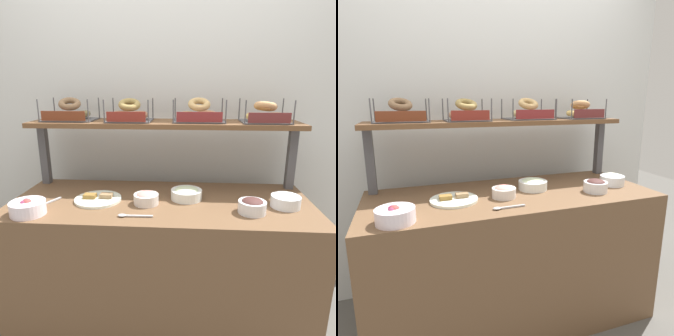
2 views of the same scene
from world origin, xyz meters
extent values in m
plane|color=#595651|center=(0.00, 0.00, 0.00)|extent=(8.00, 8.00, 0.00)
cube|color=silver|center=(0.00, 0.55, 1.20)|extent=(2.94, 0.06, 2.40)
cube|color=brown|center=(0.00, 0.00, 0.42)|extent=(1.74, 0.70, 0.85)
cube|color=#4C4C51|center=(-0.81, 0.27, 1.05)|extent=(0.05, 0.05, 0.40)
cube|color=#4C4C51|center=(0.81, 0.27, 1.05)|extent=(0.05, 0.05, 0.40)
cube|color=brown|center=(0.00, 0.27, 1.26)|extent=(1.70, 0.32, 0.03)
cylinder|color=silver|center=(-0.08, -0.06, 0.88)|extent=(0.14, 0.14, 0.06)
ellipsoid|color=pink|center=(-0.08, -0.06, 0.90)|extent=(0.11, 0.11, 0.04)
cylinder|color=white|center=(0.15, 0.03, 0.88)|extent=(0.18, 0.18, 0.06)
ellipsoid|color=#D6EBBE|center=(0.15, 0.03, 0.90)|extent=(0.14, 0.14, 0.04)
cylinder|color=white|center=(0.70, -0.05, 0.88)|extent=(0.16, 0.16, 0.06)
ellipsoid|color=white|center=(0.70, -0.05, 0.91)|extent=(0.12, 0.12, 0.04)
cylinder|color=white|center=(-0.67, -0.25, 0.89)|extent=(0.18, 0.18, 0.07)
sphere|color=#893356|center=(-0.69, -0.26, 0.91)|extent=(0.04, 0.04, 0.04)
sphere|color=#932046|center=(-0.69, -0.23, 0.91)|extent=(0.04, 0.04, 0.04)
sphere|color=#9C3D40|center=(-0.67, -0.24, 0.91)|extent=(0.03, 0.03, 0.03)
sphere|color=#98403D|center=(-0.68, -0.25, 0.91)|extent=(0.05, 0.05, 0.05)
cylinder|color=silver|center=(0.50, -0.14, 0.88)|extent=(0.15, 0.15, 0.06)
ellipsoid|color=#4D2C29|center=(0.50, -0.14, 0.91)|extent=(0.11, 0.11, 0.05)
cylinder|color=white|center=(-0.37, -0.03, 0.86)|extent=(0.27, 0.27, 0.01)
cube|color=olive|center=(-0.41, -0.03, 0.88)|extent=(0.07, 0.05, 0.02)
cube|color=#91714B|center=(-0.32, -0.02, 0.88)|extent=(0.07, 0.05, 0.02)
cube|color=#B7B7BC|center=(-0.63, -0.08, 0.86)|extent=(0.07, 0.13, 0.01)
ellipsoid|color=#B7B7BC|center=(-0.67, -0.16, 0.86)|extent=(0.04, 0.03, 0.01)
cube|color=#B7B7BC|center=(-0.09, -0.24, 0.86)|extent=(0.14, 0.02, 0.01)
ellipsoid|color=#B7B7BC|center=(-0.18, -0.24, 0.86)|extent=(0.04, 0.03, 0.01)
cube|color=#4C4C51|center=(-0.62, 0.29, 1.28)|extent=(0.32, 0.24, 0.01)
cylinder|color=#4C4C51|center=(-0.77, 0.17, 1.35)|extent=(0.01, 0.01, 0.14)
cylinder|color=#4C4C51|center=(-0.46, 0.17, 1.35)|extent=(0.01, 0.01, 0.14)
cylinder|color=#4C4C51|center=(-0.77, 0.40, 1.35)|extent=(0.01, 0.01, 0.14)
cylinder|color=#4C4C51|center=(-0.46, 0.40, 1.35)|extent=(0.01, 0.01, 0.14)
cube|color=brown|center=(-0.62, 0.17, 1.32)|extent=(0.28, 0.01, 0.06)
torus|color=#80575A|center=(-0.67, 0.26, 1.31)|extent=(0.15, 0.16, 0.05)
torus|color=olive|center=(-0.57, 0.32, 1.31)|extent=(0.14, 0.14, 0.05)
torus|color=#866546|center=(-0.62, 0.29, 1.39)|extent=(0.18, 0.18, 0.09)
cube|color=#4C4C51|center=(-0.22, 0.26, 1.28)|extent=(0.28, 0.24, 0.01)
cylinder|color=#4C4C51|center=(-0.35, 0.15, 1.35)|extent=(0.01, 0.01, 0.14)
cylinder|color=#4C4C51|center=(-0.09, 0.15, 1.35)|extent=(0.01, 0.01, 0.14)
cylinder|color=#4C4C51|center=(-0.35, 0.38, 1.35)|extent=(0.01, 0.01, 0.14)
cylinder|color=#4C4C51|center=(-0.09, 0.38, 1.35)|extent=(0.01, 0.01, 0.14)
cube|color=maroon|center=(-0.22, 0.14, 1.32)|extent=(0.24, 0.01, 0.06)
torus|color=#A9785A|center=(-0.27, 0.23, 1.32)|extent=(0.16, 0.17, 0.06)
torus|color=#A77357|center=(-0.18, 0.30, 1.31)|extent=(0.20, 0.20, 0.05)
torus|color=#9D8348|center=(-0.22, 0.26, 1.38)|extent=(0.16, 0.17, 0.09)
cube|color=#4C4C51|center=(0.22, 0.28, 1.28)|extent=(0.32, 0.24, 0.01)
cylinder|color=#4C4C51|center=(0.06, 0.17, 1.35)|extent=(0.01, 0.01, 0.14)
cylinder|color=#4C4C51|center=(0.37, 0.17, 1.35)|extent=(0.01, 0.01, 0.14)
cylinder|color=#4C4C51|center=(0.06, 0.40, 1.35)|extent=(0.01, 0.01, 0.14)
cylinder|color=#4C4C51|center=(0.37, 0.40, 1.35)|extent=(0.01, 0.01, 0.14)
cube|color=maroon|center=(0.22, 0.16, 1.32)|extent=(0.27, 0.01, 0.06)
torus|color=tan|center=(0.16, 0.25, 1.32)|extent=(0.20, 0.20, 0.06)
torus|color=tan|center=(0.27, 0.32, 1.32)|extent=(0.15, 0.16, 0.06)
torus|color=tan|center=(0.22, 0.28, 1.39)|extent=(0.15, 0.15, 0.09)
cube|color=#4C4C51|center=(0.62, 0.26, 1.28)|extent=(0.29, 0.24, 0.01)
cylinder|color=#4C4C51|center=(0.48, 0.15, 1.35)|extent=(0.01, 0.01, 0.14)
cylinder|color=#4C4C51|center=(0.76, 0.15, 1.35)|extent=(0.01, 0.01, 0.14)
cylinder|color=#4C4C51|center=(0.48, 0.38, 1.35)|extent=(0.01, 0.01, 0.14)
cylinder|color=#4C4C51|center=(0.76, 0.38, 1.35)|extent=(0.01, 0.01, 0.14)
cube|color=maroon|center=(0.62, 0.14, 1.32)|extent=(0.24, 0.01, 0.06)
torus|color=#DDBB66|center=(0.57, 0.23, 1.31)|extent=(0.19, 0.19, 0.05)
torus|color=tan|center=(0.66, 0.30, 1.32)|extent=(0.20, 0.20, 0.05)
torus|color=tan|center=(0.62, 0.26, 1.38)|extent=(0.19, 0.19, 0.07)
camera|label=1|loc=(0.16, -1.65, 1.51)|focal=32.32mm
camera|label=2|loc=(-0.61, -1.63, 1.40)|focal=31.52mm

